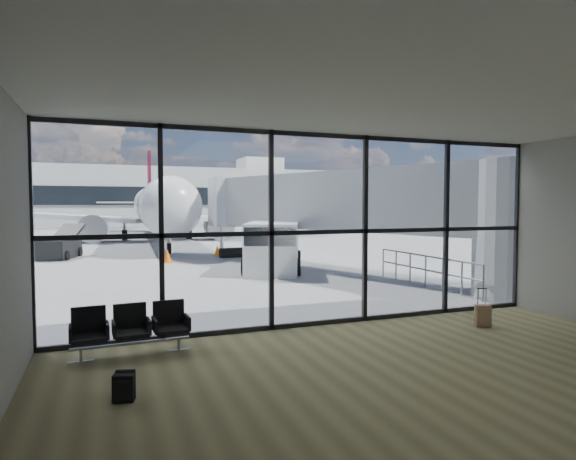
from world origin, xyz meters
TOP-DOWN VIEW (x-y plane):
  - ground at (0.00, 40.00)m, footprint 220.00×220.00m
  - lounge_shell at (0.00, -4.80)m, footprint 12.02×8.01m
  - glass_curtain_wall at (0.00, 0.00)m, footprint 12.10×0.12m
  - jet_bridge at (4.90, 7.07)m, footprint 8.00×16.50m
  - apron_railing at (5.60, 3.50)m, footprint 0.06×5.46m
  - far_terminal at (-0.59, 61.97)m, footprint 80.00×12.20m
  - tree_5 at (-15.00, 72.00)m, footprint 6.27×6.27m
  - seating_row at (-4.26, -0.75)m, footprint 2.15×0.69m
  - backpack at (-4.47, -3.02)m, footprint 0.33×0.33m
  - suitcase at (3.47, -1.51)m, footprint 0.38×0.33m
  - airliner at (-0.70, 31.12)m, footprint 29.36×34.01m
  - service_van at (2.01, 9.17)m, footprint 3.76×5.24m
  - belt_loader at (-6.95, 17.87)m, footprint 2.30×4.05m
  - traffic_cone_a at (-1.89, 13.79)m, footprint 0.47×0.47m
  - traffic_cone_c at (1.14, 16.23)m, footprint 0.42×0.42m

SIDE VIEW (x-z plane):
  - ground at x=0.00m, z-range 0.00..0.00m
  - backpack at x=-4.47m, z-range -0.01..0.43m
  - suitcase at x=3.47m, z-range -0.18..0.72m
  - traffic_cone_c at x=1.14m, z-range -0.01..0.58m
  - traffic_cone_a at x=-1.89m, z-range -0.02..0.65m
  - seating_row at x=-4.26m, z-range 0.05..1.00m
  - belt_loader at x=-6.95m, z-range -0.29..1.48m
  - apron_railing at x=5.60m, z-range 0.16..1.27m
  - service_van at x=2.01m, z-range 0.03..2.12m
  - glass_curtain_wall at x=0.00m, z-range 0.00..4.50m
  - lounge_shell at x=0.00m, z-range 0.40..4.91m
  - airliner at x=-0.70m, z-range -1.71..7.05m
  - jet_bridge at x=4.90m, z-range 0.59..4.92m
  - far_terminal at x=-0.59m, z-range -1.29..9.71m
  - tree_5 at x=-15.00m, z-range 1.36..10.39m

